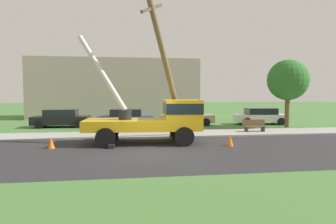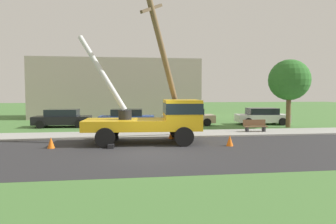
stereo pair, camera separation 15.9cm
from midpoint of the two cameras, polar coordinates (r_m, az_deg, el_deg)
ground_plane at (r=25.72m, az=-5.12°, el=-2.43°), size 120.00×120.00×0.00m
road_asphalt at (r=13.87m, az=-2.95°, el=-7.65°), size 80.00×8.23×0.01m
sidewalk_strip at (r=19.34m, az=-4.29°, el=-4.29°), size 80.00×2.92×0.10m
utility_truck at (r=16.19m, az=-1.63°, el=-1.00°), size 6.75×3.21×5.98m
leaning_utility_pole at (r=17.33m, az=-0.04°, el=8.76°), size 3.11×3.18×8.36m
traffic_cone_ahead at (r=15.69m, az=12.06°, el=-5.38°), size 0.36×0.36×0.56m
traffic_cone_behind at (r=15.78m, az=-21.25°, el=-5.50°), size 0.36×0.36×0.56m
traffic_cone_curbside at (r=17.80m, az=0.92°, el=-4.23°), size 0.36×0.36×0.56m
parked_sedan_black at (r=25.25m, az=-19.41°, el=-1.11°), size 4.43×2.07×1.42m
parked_sedan_blue at (r=24.41m, az=-7.69°, el=-1.10°), size 4.52×2.22×1.42m
parked_sedan_tan at (r=25.29m, az=4.04°, el=-0.91°), size 4.48×2.16×1.42m
parked_sedan_white at (r=27.05m, az=17.71°, el=-0.77°), size 4.54×2.28×1.42m
park_bench at (r=21.17m, az=16.54°, el=-2.62°), size 1.60×0.45×0.90m
roadside_tree_near at (r=25.37m, az=22.38°, el=5.66°), size 3.20×3.20×5.36m
lowrise_building_backdrop at (r=34.25m, az=-9.48°, el=4.41°), size 18.00×6.00×6.40m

